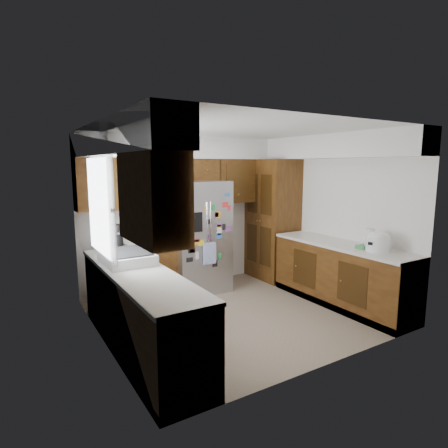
% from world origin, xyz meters
% --- Properties ---
extents(floor, '(3.60, 3.60, 0.00)m').
position_xyz_m(floor, '(0.00, 0.00, 0.00)').
color(floor, gray).
rests_on(floor, ground).
extents(room_shell, '(3.64, 3.24, 2.52)m').
position_xyz_m(room_shell, '(-0.11, 0.36, 1.82)').
color(room_shell, white).
rests_on(room_shell, ground).
extents(left_counter_run, '(1.36, 3.20, 0.92)m').
position_xyz_m(left_counter_run, '(-1.36, 0.03, 0.43)').
color(left_counter_run, '#41210C').
rests_on(left_counter_run, ground).
extents(right_counter_run, '(0.63, 2.25, 0.92)m').
position_xyz_m(right_counter_run, '(1.50, -0.47, 0.42)').
color(right_counter_run, '#41210C').
rests_on(right_counter_run, ground).
extents(pantry, '(0.60, 0.90, 2.15)m').
position_xyz_m(pantry, '(1.50, 1.15, 1.07)').
color(pantry, '#41210C').
rests_on(pantry, ground).
extents(fridge, '(0.90, 0.79, 1.80)m').
position_xyz_m(fridge, '(-0.00, 1.20, 0.90)').
color(fridge, '#949599').
rests_on(fridge, ground).
extents(bridge_cabinet, '(0.96, 0.34, 0.35)m').
position_xyz_m(bridge_cabinet, '(0.00, 1.43, 1.98)').
color(bridge_cabinet, '#41210C').
rests_on(bridge_cabinet, fridge).
extents(fridge_top_items, '(0.91, 0.29, 0.25)m').
position_xyz_m(fridge_top_items, '(-0.06, 1.43, 2.26)').
color(fridge_top_items, '#1419A2').
rests_on(fridge_top_items, bridge_cabinet).
extents(sink_assembly, '(0.52, 0.70, 0.37)m').
position_xyz_m(sink_assembly, '(-1.50, 0.10, 0.99)').
color(sink_assembly, silver).
rests_on(sink_assembly, left_counter_run).
extents(left_counter_clutter, '(0.36, 0.83, 0.38)m').
position_xyz_m(left_counter_clutter, '(-1.47, 0.85, 1.05)').
color(left_counter_clutter, black).
rests_on(left_counter_clutter, left_counter_run).
extents(rice_cooker, '(0.31, 0.31, 0.27)m').
position_xyz_m(rice_cooker, '(1.50, -1.06, 1.06)').
color(rice_cooker, white).
rests_on(rice_cooker, right_counter_run).
extents(paper_towel, '(0.12, 0.12, 0.28)m').
position_xyz_m(paper_towel, '(1.52, -0.91, 1.06)').
color(paper_towel, white).
rests_on(paper_towel, right_counter_run).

